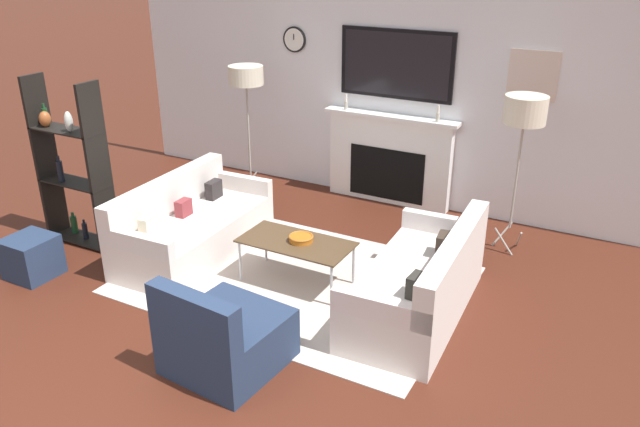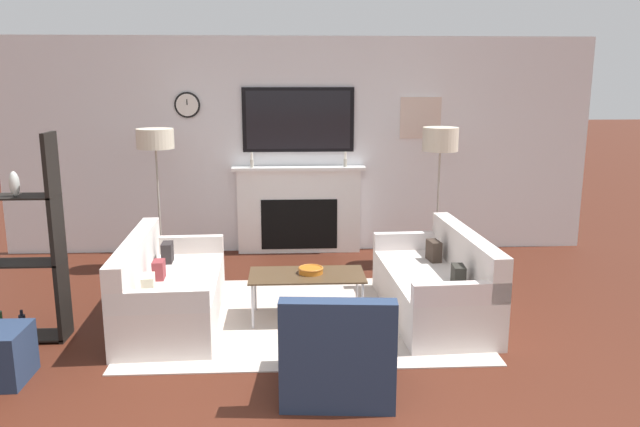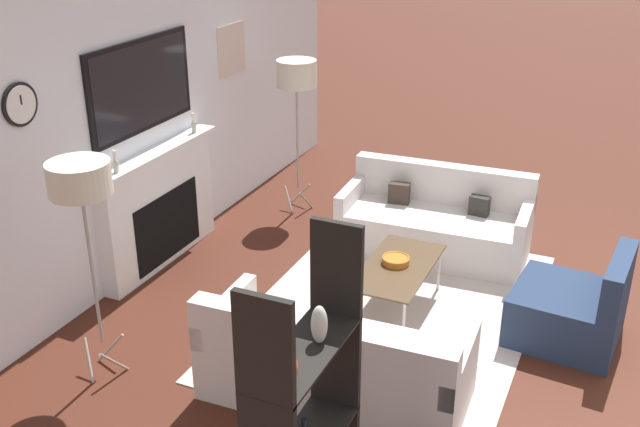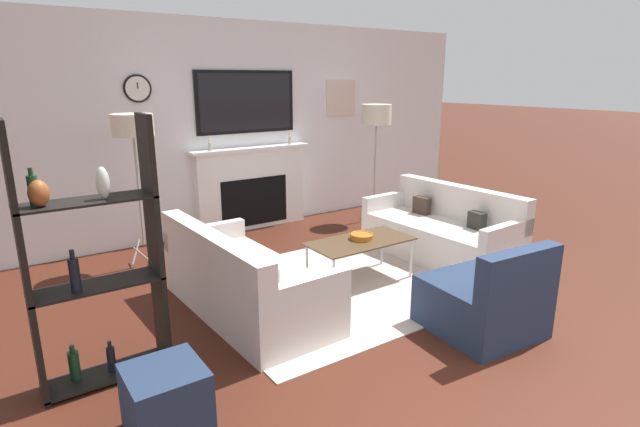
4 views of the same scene
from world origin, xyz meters
name	(u,v)px [view 3 (image 3 of 4)]	position (x,y,z in m)	size (l,w,h in m)	color
fireplace_wall	(144,136)	(0.00, 4.82, 1.23)	(7.43, 0.28, 2.70)	silver
area_rug	(392,312)	(0.00, 2.44, 0.01)	(3.10, 2.21, 0.01)	#C2B2A6
couch_left	(333,366)	(-1.25, 2.44, 0.28)	(0.88, 1.83, 0.78)	silver
couch_right	(435,224)	(1.25, 2.45, 0.28)	(0.88, 1.79, 0.80)	silver
armchair	(572,310)	(0.20, 1.05, 0.26)	(0.84, 0.86, 0.78)	#22304B
coffee_table	(397,269)	(0.03, 2.42, 0.40)	(1.06, 0.53, 0.43)	#4C3823
decorative_bowl	(396,260)	(0.06, 2.45, 0.46)	(0.23, 0.23, 0.06)	#B96219
floor_lamp_left	(80,182)	(-1.63, 4.09, 1.50)	(0.42, 0.42, 1.64)	#9E998E
floor_lamp_right	(296,75)	(1.63, 4.09, 1.48)	(0.41, 0.41, 1.65)	#9E998E
shelf_unit	(304,421)	(-2.47, 2.08, 0.85)	(0.82, 0.28, 1.77)	black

